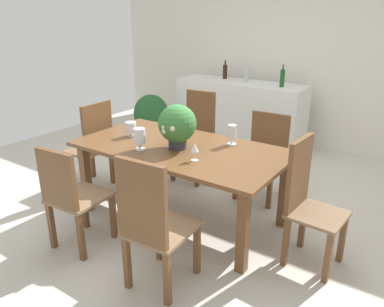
{
  "coord_description": "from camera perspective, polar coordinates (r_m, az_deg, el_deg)",
  "views": [
    {
      "loc": [
        1.97,
        -2.97,
        1.92
      ],
      "look_at": [
        0.03,
        -0.15,
        0.64
      ],
      "focal_mm": 35.27,
      "sensor_mm": 36.0,
      "label": 1
    }
  ],
  "objects": [
    {
      "name": "chair_far_right",
      "position": [
        4.17,
        10.97,
        0.39
      ],
      "size": [
        0.47,
        0.46,
        0.91
      ],
      "rotation": [
        0.0,
        0.0,
        0.02
      ],
      "color": "brown",
      "rests_on": "ground"
    },
    {
      "name": "wine_bottle_tall",
      "position": [
        5.93,
        5.02,
        12.26
      ],
      "size": [
        0.07,
        0.07,
        0.28
      ],
      "color": "black",
      "rests_on": "kitchen_counter"
    },
    {
      "name": "crystal_vase_right",
      "position": [
        3.83,
        -9.24,
        3.88
      ],
      "size": [
        0.11,
        0.11,
        0.15
      ],
      "color": "silver",
      "rests_on": "dining_table"
    },
    {
      "name": "chair_head_end",
      "position": [
        4.38,
        -14.66,
        1.66
      ],
      "size": [
        0.42,
        0.46,
        1.01
      ],
      "rotation": [
        0.0,
        0.0,
        -1.54
      ],
      "color": "brown",
      "rests_on": "ground"
    },
    {
      "name": "chair_foot_end",
      "position": [
        3.1,
        16.99,
        -6.48
      ],
      "size": [
        0.44,
        0.43,
        1.03
      ],
      "rotation": [
        0.0,
        0.0,
        1.5
      ],
      "color": "brown",
      "rests_on": "ground"
    },
    {
      "name": "wine_glass",
      "position": [
        3.14,
        0.42,
        0.81
      ],
      "size": [
        0.06,
        0.06,
        0.16
      ],
      "color": "silver",
      "rests_on": "dining_table"
    },
    {
      "name": "potted_plant_floor",
      "position": [
        6.06,
        -6.2,
        5.87
      ],
      "size": [
        0.55,
        0.55,
        0.72
      ],
      "color": "brown",
      "rests_on": "ground"
    },
    {
      "name": "ground_plane",
      "position": [
        4.04,
        0.82,
        -7.83
      ],
      "size": [
        7.04,
        7.04,
        0.0
      ],
      "primitive_type": "plane",
      "color": "beige"
    },
    {
      "name": "crystal_vase_center_near",
      "position": [
        3.55,
        6.07,
        3.08
      ],
      "size": [
        0.09,
        0.09,
        0.19
      ],
      "color": "silver",
      "rests_on": "dining_table"
    },
    {
      "name": "kitchen_counter",
      "position": [
        5.77,
        7.18,
        5.95
      ],
      "size": [
        1.93,
        0.6,
        0.97
      ],
      "primitive_type": "cube",
      "color": "silver",
      "rests_on": "ground"
    },
    {
      "name": "wine_bottle_amber",
      "position": [
        5.36,
        13.5,
        11.06
      ],
      "size": [
        0.06,
        0.06,
        0.3
      ],
      "color": "#194C1E",
      "rests_on": "kitchen_counter"
    },
    {
      "name": "chair_far_left",
      "position": [
        4.56,
        0.74,
        3.28
      ],
      "size": [
        0.44,
        0.46,
        1.06
      ],
      "rotation": [
        0.0,
        0.0,
        0.06
      ],
      "color": "brown",
      "rests_on": "ground"
    },
    {
      "name": "flower_centerpiece",
      "position": [
        3.4,
        -2.25,
        4.35
      ],
      "size": [
        0.35,
        0.35,
        0.41
      ],
      "color": "#333338",
      "rests_on": "dining_table"
    },
    {
      "name": "back_wall",
      "position": [
        5.93,
        15.38,
        13.81
      ],
      "size": [
        6.4,
        0.1,
        2.6
      ],
      "primitive_type": "cube",
      "color": "silver",
      "rests_on": "ground"
    },
    {
      "name": "chair_near_left",
      "position": [
        3.28,
        -17.9,
        -5.92
      ],
      "size": [
        0.45,
        0.49,
        0.93
      ],
      "rotation": [
        0.0,
        0.0,
        3.21
      ],
      "color": "brown",
      "rests_on": "ground"
    },
    {
      "name": "dining_table",
      "position": [
        3.55,
        -1.71,
        -0.29
      ],
      "size": [
        1.98,
        1.05,
        0.75
      ],
      "color": "brown",
      "rests_on": "ground"
    },
    {
      "name": "chair_near_right",
      "position": [
        2.66,
        -6.04,
        -10.24
      ],
      "size": [
        0.46,
        0.5,
        1.05
      ],
      "rotation": [
        0.0,
        0.0,
        3.21
      ],
      "color": "brown",
      "rests_on": "ground"
    },
    {
      "name": "wine_bottle_green",
      "position": [
        5.65,
        8.23,
        11.72
      ],
      "size": [
        0.06,
        0.06,
        0.29
      ],
      "color": "#B2BFB7",
      "rests_on": "kitchen_counter"
    },
    {
      "name": "crystal_vase_left",
      "position": [
        3.42,
        -7.94,
        2.51
      ],
      "size": [
        0.11,
        0.11,
        0.2
      ],
      "color": "silver",
      "rests_on": "dining_table"
    }
  ]
}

